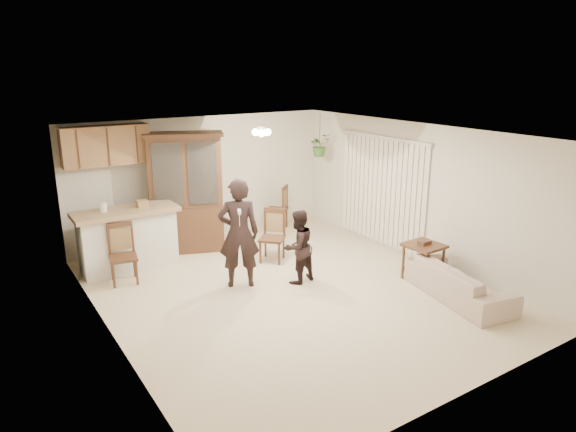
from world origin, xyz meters
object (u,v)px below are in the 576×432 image
china_hutch (186,194)px  side_table (423,261)px  chair_hutch_left (272,247)px  adult (239,233)px  chair_bar (124,267)px  child (298,243)px  chair_hutch_right (277,217)px  sofa (460,276)px

china_hutch → side_table: china_hutch is taller
chair_hutch_left → adult: bearing=-101.1°
adult → chair_bar: 2.02m
child → chair_bar: child is taller
chair_hutch_right → side_table: bearing=56.1°
child → chair_hutch_right: (1.22, 2.63, -0.40)m
side_table → china_hutch: bearing=127.7°
sofa → child: bearing=54.0°
chair_hutch_right → china_hutch: bearing=-37.5°
child → china_hutch: (-0.91, 2.44, 0.45)m
side_table → chair_hutch_left: chair_hutch_left is taller
adult → side_table: size_ratio=2.59×
adult → child: bearing=-179.7°
chair_hutch_right → sofa: bearing=53.6°
chair_bar → adult: bearing=-25.4°
china_hutch → chair_bar: china_hutch is taller
sofa → chair_hutch_left: bearing=39.8°
child → china_hutch: bearing=-80.0°
chair_bar → chair_hutch_right: 3.80m
sofa → adult: (-2.59, 2.27, 0.53)m
chair_bar → china_hutch: bearing=41.8°
sofa → side_table: size_ratio=2.70×
child → chair_bar: bearing=-43.0°
chair_hutch_left → sofa: bearing=-15.6°
sofa → chair_hutch_right: size_ratio=1.91×
side_table → child: bearing=149.4°
side_table → adult: bearing=151.3°
china_hutch → chair_bar: bearing=-128.4°
adult → china_hutch: china_hutch is taller
china_hutch → chair_hutch_left: bearing=-31.9°
china_hutch → side_table: (2.71, -3.50, -0.80)m
adult → chair_hutch_left: (1.01, 0.65, -0.63)m
chair_bar → chair_hutch_right: bearing=27.8°
sofa → chair_hutch_right: 4.54m
child → side_table: child is taller
chair_hutch_left → side_table: bearing=-5.9°
sofa → chair_bar: (-4.14, 3.41, -0.09)m
chair_bar → chair_hutch_left: bearing=0.2°
sofa → adult: 3.49m
china_hutch → chair_hutch_right: (2.13, 0.20, -0.85)m
sofa → child: 2.56m
china_hutch → chair_bar: (-1.51, -0.90, -0.85)m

